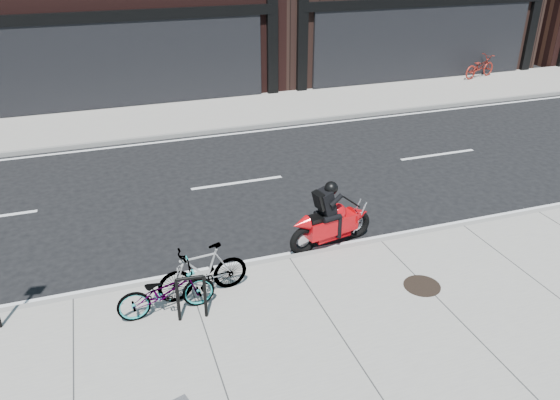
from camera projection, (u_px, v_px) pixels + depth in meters
name	position (u px, v px, depth m)	size (l,w,h in m)	color
ground	(260.00, 218.00, 12.36)	(120.00, 120.00, 0.00)	black
sidewalk_near	(358.00, 366.00, 8.10)	(60.00, 6.00, 0.13)	gray
sidewalk_far	(195.00, 116.00, 18.89)	(60.00, 3.50, 0.13)	gray
bike_rack	(191.00, 294.00, 8.78)	(0.49, 0.10, 0.82)	black
bicycle_front	(166.00, 291.00, 8.94)	(0.56, 1.62, 0.85)	gray
bicycle_rear	(203.00, 271.00, 9.36)	(0.45, 1.60, 0.96)	gray
motorcycle	(335.00, 219.00, 11.08)	(1.94, 0.67, 1.46)	black
bicycle_far	(480.00, 67.00, 23.21)	(0.62, 1.76, 0.93)	maroon
manhole_cover	(422.00, 286.00, 9.79)	(0.66, 0.66, 0.01)	black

